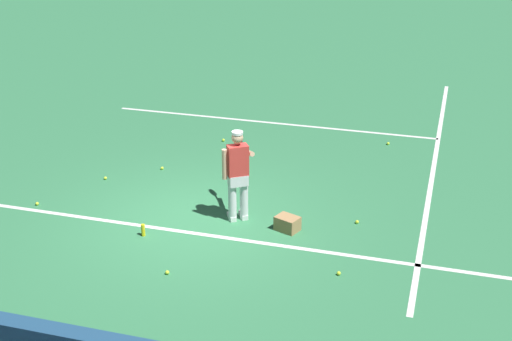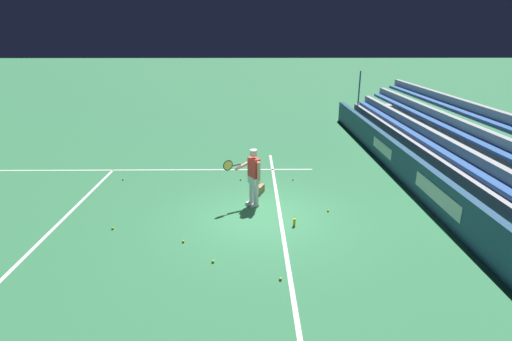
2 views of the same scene
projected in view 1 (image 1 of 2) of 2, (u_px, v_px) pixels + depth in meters
ground_plane at (192, 219)px, 13.07m from camera, size 160.00×160.00×0.00m
court_baseline_white at (182, 231)px, 12.63m from camera, size 12.00×0.10×0.01m
court_sideline_white at (434, 162)px, 15.53m from camera, size 0.10×12.00×0.01m
court_service_line_white at (271, 123)px, 17.91m from camera, size 8.22×0.10×0.01m
tennis_player at (238, 174)px, 12.73m from camera, size 0.58×1.06×1.71m
ball_box_cardboard at (287, 224)px, 12.63m from camera, size 0.48×0.42×0.26m
tennis_ball_on_baseline at (105, 178)px, 14.69m from camera, size 0.07×0.07×0.07m
tennis_ball_far_right at (162, 168)px, 15.17m from camera, size 0.07×0.07×0.07m
tennis_ball_by_box at (388, 143)px, 16.50m from camera, size 0.07×0.07×0.07m
tennis_ball_near_player at (37, 204)px, 13.59m from camera, size 0.07×0.07×0.07m
tennis_ball_stray_back at (339, 273)px, 11.28m from camera, size 0.07×0.07×0.07m
tennis_ball_far_left at (357, 222)px, 12.90m from camera, size 0.07×0.07×0.07m
tennis_ball_midcourt at (223, 140)px, 16.70m from camera, size 0.07×0.07×0.07m
tennis_ball_toward_net at (167, 272)px, 11.31m from camera, size 0.07×0.07×0.07m
water_bottle at (143, 230)px, 12.45m from camera, size 0.07×0.07×0.22m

